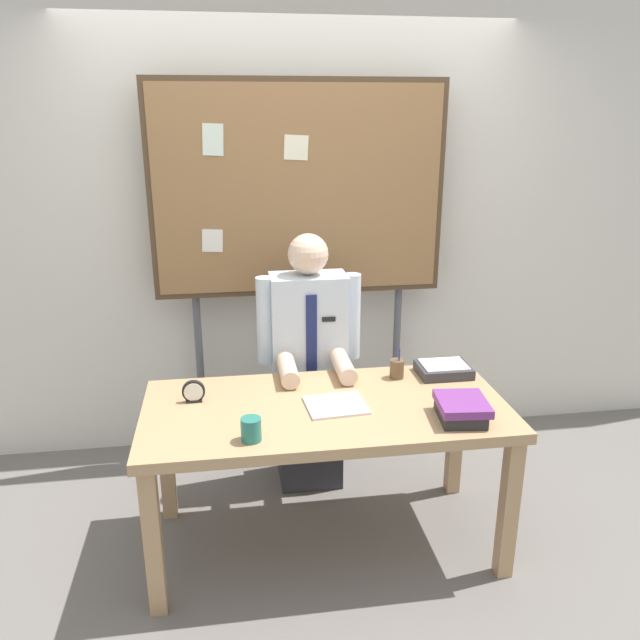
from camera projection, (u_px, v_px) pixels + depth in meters
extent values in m
plane|color=slate|center=(325.00, 542.00, 3.11)|extent=(12.00, 12.00, 0.00)
cube|color=silver|center=(296.00, 227.00, 3.76)|extent=(6.40, 0.08, 2.70)
cube|color=tan|center=(326.00, 410.00, 2.88)|extent=(1.65, 0.80, 0.05)
cube|color=tan|center=(153.00, 542.00, 2.57)|extent=(0.07, 0.07, 0.69)
cube|color=tan|center=(509.00, 508.00, 2.79)|extent=(0.07, 0.07, 0.69)
cube|color=tan|center=(166.00, 457.00, 3.21)|extent=(0.07, 0.07, 0.69)
cube|color=tan|center=(455.00, 435.00, 3.42)|extent=(0.07, 0.07, 0.69)
cube|color=#2D2D33|center=(309.00, 443.00, 3.59)|extent=(0.34, 0.30, 0.44)
cube|color=silver|center=(309.00, 344.00, 3.40)|extent=(0.40, 0.22, 0.76)
sphere|color=beige|center=(308.00, 254.00, 3.24)|extent=(0.21, 0.21, 0.21)
cylinder|color=silver|center=(265.00, 320.00, 3.30)|extent=(0.09, 0.09, 0.46)
cylinder|color=silver|center=(352.00, 316.00, 3.36)|extent=(0.09, 0.09, 0.46)
cylinder|color=beige|center=(288.00, 369.00, 3.14)|extent=(0.09, 0.30, 0.09)
cylinder|color=beige|center=(343.00, 366.00, 3.18)|extent=(0.09, 0.30, 0.09)
cube|color=navy|center=(311.00, 341.00, 3.27)|extent=(0.06, 0.01, 0.50)
cube|color=black|center=(329.00, 319.00, 3.25)|extent=(0.07, 0.01, 0.02)
cube|color=#4C3823|center=(299.00, 190.00, 3.49)|extent=(1.64, 0.05, 1.18)
cube|color=olive|center=(299.00, 190.00, 3.48)|extent=(1.58, 0.04, 1.12)
cylinder|color=#59595E|center=(201.00, 374.00, 3.78)|extent=(0.04, 0.04, 1.03)
cylinder|color=#59595E|center=(396.00, 362.00, 3.95)|extent=(0.04, 0.04, 1.03)
cube|color=#F4EFCC|center=(296.00, 148.00, 3.39)|extent=(0.14, 0.00, 0.14)
cube|color=silver|center=(213.00, 140.00, 3.31)|extent=(0.12, 0.00, 0.17)
cube|color=white|center=(212.00, 241.00, 3.48)|extent=(0.12, 0.00, 0.13)
cube|color=#262626|center=(460.00, 413.00, 2.74)|extent=(0.21, 0.25, 0.05)
cube|color=#72337F|center=(462.00, 404.00, 2.73)|extent=(0.23, 0.26, 0.04)
cube|color=silver|center=(336.00, 405.00, 2.86)|extent=(0.28, 0.25, 0.01)
cylinder|color=black|center=(194.00, 391.00, 2.89)|extent=(0.10, 0.02, 0.10)
cylinder|color=white|center=(193.00, 392.00, 2.88)|extent=(0.09, 0.00, 0.09)
cube|color=black|center=(194.00, 400.00, 2.91)|extent=(0.07, 0.04, 0.01)
cylinder|color=#267266|center=(251.00, 429.00, 2.55)|extent=(0.08, 0.08, 0.10)
cylinder|color=brown|center=(397.00, 369.00, 3.15)|extent=(0.07, 0.07, 0.09)
cylinder|color=#263399|center=(399.00, 362.00, 3.13)|extent=(0.01, 0.01, 0.15)
cylinder|color=maroon|center=(399.00, 361.00, 3.15)|extent=(0.01, 0.01, 0.15)
cube|color=#333338|center=(444.00, 370.00, 3.20)|extent=(0.26, 0.20, 0.05)
cube|color=white|center=(444.00, 364.00, 3.19)|extent=(0.22, 0.17, 0.01)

